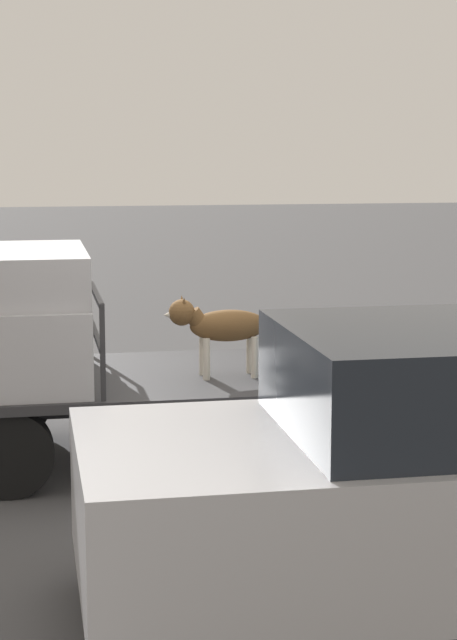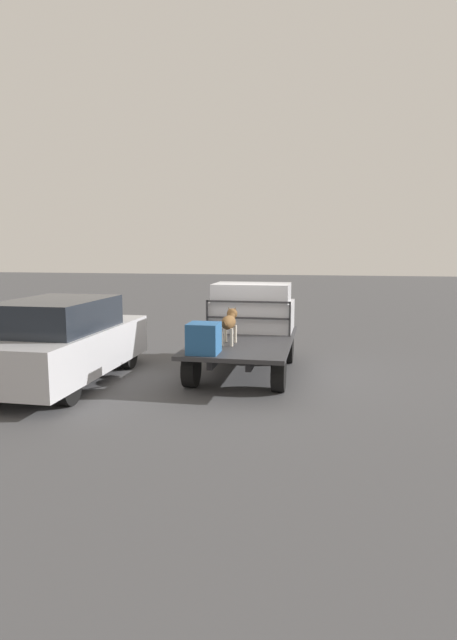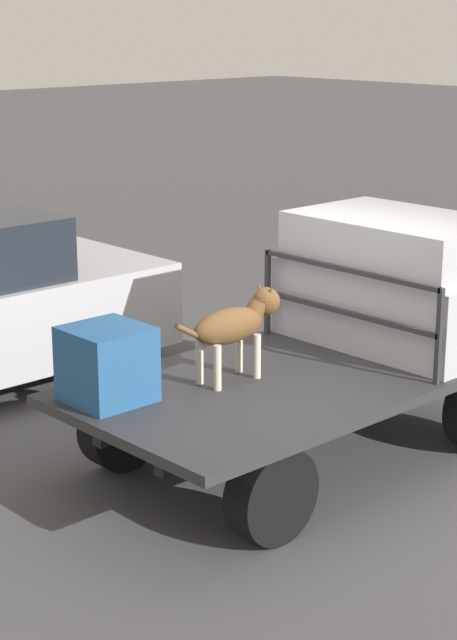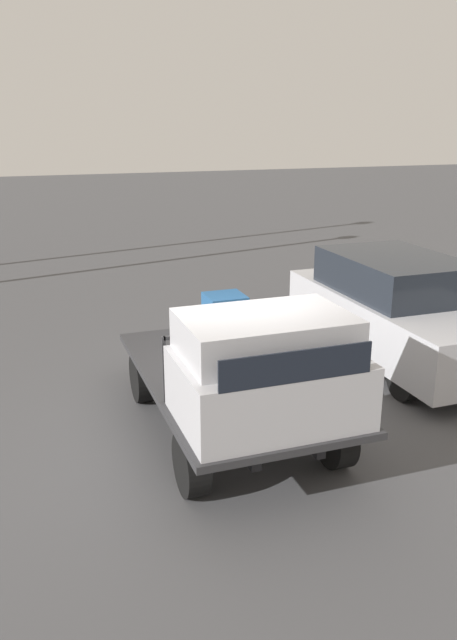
{
  "view_description": "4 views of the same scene",
  "coord_description": "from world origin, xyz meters",
  "px_view_note": "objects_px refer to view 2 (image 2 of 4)",
  "views": [
    {
      "loc": [
        1.01,
        8.97,
        2.68
      ],
      "look_at": [
        -0.63,
        0.22,
        1.23
      ],
      "focal_mm": 60.0,
      "sensor_mm": 36.0,
      "label": 1
    },
    {
      "loc": [
        -10.21,
        -1.59,
        2.63
      ],
      "look_at": [
        -0.63,
        0.22,
        1.23
      ],
      "focal_mm": 28.0,
      "sensor_mm": 36.0,
      "label": 2
    },
    {
      "loc": [
        -5.91,
        -5.49,
        3.45
      ],
      "look_at": [
        -0.63,
        0.22,
        1.23
      ],
      "focal_mm": 60.0,
      "sensor_mm": 36.0,
      "label": 3
    },
    {
      "loc": [
        6.67,
        -2.36,
        3.72
      ],
      "look_at": [
        -0.63,
        0.22,
        1.23
      ],
      "focal_mm": 35.0,
      "sensor_mm": 36.0,
      "label": 4
    }
  ],
  "objects_px": {
    "dog": "(229,321)",
    "cargo_crate": "(204,338)",
    "parked_sedan": "(63,341)",
    "flatbed_truck": "(244,348)"
  },
  "relations": [
    {
      "from": "dog",
      "to": "cargo_crate",
      "type": "xyz_separation_m",
      "value": [
        -1.03,
        0.28,
        -0.17
      ]
    },
    {
      "from": "cargo_crate",
      "to": "parked_sedan",
      "type": "distance_m",
      "value": 2.87
    },
    {
      "from": "flatbed_truck",
      "to": "parked_sedan",
      "type": "relative_size",
      "value": 0.9
    },
    {
      "from": "flatbed_truck",
      "to": "cargo_crate",
      "type": "xyz_separation_m",
      "value": [
        -1.57,
        0.5,
        0.47
      ]
    },
    {
      "from": "parked_sedan",
      "to": "dog",
      "type": "bearing_deg",
      "value": -80.03
    },
    {
      "from": "cargo_crate",
      "to": "parked_sedan",
      "type": "height_order",
      "value": "parked_sedan"
    },
    {
      "from": "flatbed_truck",
      "to": "dog",
      "type": "distance_m",
      "value": 0.86
    },
    {
      "from": "flatbed_truck",
      "to": "parked_sedan",
      "type": "height_order",
      "value": "parked_sedan"
    },
    {
      "from": "flatbed_truck",
      "to": "dog",
      "type": "xyz_separation_m",
      "value": [
        -0.54,
        0.22,
        0.63
      ]
    },
    {
      "from": "dog",
      "to": "flatbed_truck",
      "type": "bearing_deg",
      "value": -13.84
    }
  ]
}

